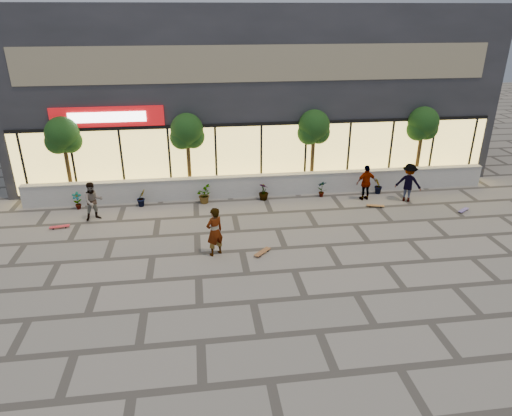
{
  "coord_description": "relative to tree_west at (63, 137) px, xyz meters",
  "views": [
    {
      "loc": [
        -3.1,
        -13.19,
        8.19
      ],
      "look_at": [
        -0.98,
        2.54,
        1.3
      ],
      "focal_mm": 32.0,
      "sensor_mm": 36.0,
      "label": 1
    }
  ],
  "objects": [
    {
      "name": "skateboard_right_far",
      "position": [
        17.49,
        -3.8,
        -2.91
      ],
      "size": [
        0.69,
        0.56,
        0.09
      ],
      "rotation": [
        0.0,
        0.0,
        0.61
      ],
      "color": "#66569D",
      "rests_on": "ground"
    },
    {
      "name": "skater_left",
      "position": [
        1.48,
        -2.47,
        -2.15
      ],
      "size": [
        0.99,
        0.9,
        1.66
      ],
      "primitive_type": "imported",
      "rotation": [
        0.0,
        0.0,
        0.4
      ],
      "color": "#8B7F59",
      "rests_on": "ground"
    },
    {
      "name": "shrub_e",
      "position": [
        11.7,
        -1.25,
        -2.58
      ],
      "size": [
        0.46,
        0.35,
        0.81
      ],
      "primitive_type": "imported",
      "rotation": [
        0.0,
        0.0,
        3.28
      ],
      "color": "#193511",
      "rests_on": "ground"
    },
    {
      "name": "ground",
      "position": [
        9.0,
        -7.7,
        -2.99
      ],
      "size": [
        80.0,
        80.0,
        0.0
      ],
      "primitive_type": "plane",
      "color": "gray",
      "rests_on": "ground"
    },
    {
      "name": "skater_center",
      "position": [
        6.38,
        -6.21,
        -2.06
      ],
      "size": [
        0.81,
        0.73,
        1.85
      ],
      "primitive_type": "imported",
      "rotation": [
        0.0,
        0.0,
        3.68
      ],
      "color": "white",
      "rests_on": "ground"
    },
    {
      "name": "retail_building",
      "position": [
        9.0,
        4.79,
        1.26
      ],
      "size": [
        24.0,
        9.17,
        8.5
      ],
      "color": "#27282C",
      "rests_on": "ground"
    },
    {
      "name": "tree_east",
      "position": [
        17.0,
        0.0,
        0.0
      ],
      "size": [
        1.6,
        1.5,
        3.92
      ],
      "color": "#483619",
      "rests_on": "ground"
    },
    {
      "name": "skateboard_left",
      "position": [
        0.17,
        -3.19,
        -2.91
      ],
      "size": [
        0.8,
        0.32,
        0.09
      ],
      "rotation": [
        0.0,
        0.0,
        0.16
      ],
      "color": "red",
      "rests_on": "ground"
    },
    {
      "name": "skater_right_far",
      "position": [
        15.5,
        -2.28,
        -2.08
      ],
      "size": [
        1.35,
        1.16,
        1.81
      ],
      "primitive_type": "imported",
      "rotation": [
        0.0,
        0.0,
        2.63
      ],
      "color": "maroon",
      "rests_on": "ground"
    },
    {
      "name": "tree_west",
      "position": [
        0.0,
        0.0,
        0.0
      ],
      "size": [
        1.6,
        1.5,
        3.92
      ],
      "color": "#483619",
      "rests_on": "ground"
    },
    {
      "name": "planter_wall",
      "position": [
        9.0,
        -0.7,
        -2.46
      ],
      "size": [
        22.0,
        0.42,
        1.04
      ],
      "color": "silver",
      "rests_on": "ground"
    },
    {
      "name": "skater_right_near",
      "position": [
        13.63,
        -1.86,
        -2.14
      ],
      "size": [
        1.04,
        0.56,
        1.68
      ],
      "primitive_type": "imported",
      "rotation": [
        0.0,
        0.0,
        3.29
      ],
      "color": "silver",
      "rests_on": "ground"
    },
    {
      "name": "shrub_c",
      "position": [
        6.1,
        -1.25,
        -2.58
      ],
      "size": [
        0.68,
        0.77,
        0.81
      ],
      "primitive_type": "imported",
      "rotation": [
        0.0,
        0.0,
        1.64
      ],
      "color": "#193511",
      "rests_on": "ground"
    },
    {
      "name": "skateboard_right_near",
      "position": [
        13.79,
        -2.82,
        -2.91
      ],
      "size": [
        0.82,
        0.42,
        0.1
      ],
      "rotation": [
        0.0,
        0.0,
        -0.28
      ],
      "color": "#9C6733",
      "rests_on": "ground"
    },
    {
      "name": "skateboard_center",
      "position": [
        8.09,
        -6.4,
        -2.9
      ],
      "size": [
        0.71,
        0.73,
        0.1
      ],
      "rotation": [
        0.0,
        0.0,
        0.8
      ],
      "color": "brown",
      "rests_on": "ground"
    },
    {
      "name": "tree_mideast",
      "position": [
        11.5,
        0.0,
        0.0
      ],
      "size": [
        1.6,
        1.5,
        3.92
      ],
      "color": "#483619",
      "rests_on": "ground"
    },
    {
      "name": "shrub_a",
      "position": [
        0.5,
        -1.25,
        -2.58
      ],
      "size": [
        0.43,
        0.29,
        0.81
      ],
      "primitive_type": "imported",
      "color": "#193511",
      "rests_on": "ground"
    },
    {
      "name": "shrub_f",
      "position": [
        14.5,
        -1.25,
        -2.58
      ],
      "size": [
        0.55,
        0.57,
        0.81
      ],
      "primitive_type": "imported",
      "rotation": [
        0.0,
        0.0,
        4.1
      ],
      "color": "#193511",
      "rests_on": "ground"
    },
    {
      "name": "shrub_b",
      "position": [
        3.3,
        -1.25,
        -2.58
      ],
      "size": [
        0.57,
        0.57,
        0.81
      ],
      "primitive_type": "imported",
      "rotation": [
        0.0,
        0.0,
        0.82
      ],
      "color": "#193511",
      "rests_on": "ground"
    },
    {
      "name": "tree_midwest",
      "position": [
        5.5,
        0.0,
        0.0
      ],
      "size": [
        1.6,
        1.5,
        3.92
      ],
      "color": "#483619",
      "rests_on": "ground"
    },
    {
      "name": "shrub_d",
      "position": [
        8.9,
        -1.25,
        -2.58
      ],
      "size": [
        0.64,
        0.64,
        0.81
      ],
      "primitive_type": "imported",
      "rotation": [
        0.0,
        0.0,
        2.46
      ],
      "color": "#193511",
      "rests_on": "ground"
    }
  ]
}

